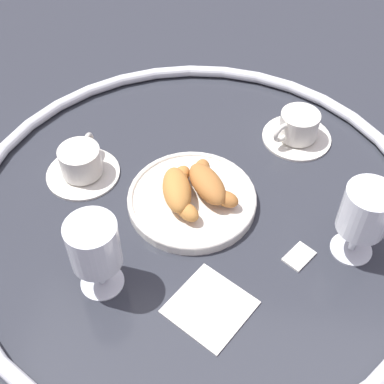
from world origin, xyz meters
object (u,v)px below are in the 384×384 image
croissant_large (178,191)px  juice_glass_right (94,246)px  coffee_cup_far (298,128)px  pastry_plate (192,199)px  sugar_packet (299,256)px  croissant_small (209,184)px  juice_glass_left (365,212)px  coffee_cup_near (81,164)px  folded_napkin (210,306)px

croissant_large → juice_glass_right: bearing=-27.5°
coffee_cup_far → croissant_large: bearing=-42.9°
pastry_plate → coffee_cup_far: (-0.20, 0.18, 0.02)m
sugar_packet → croissant_small: bearing=-86.6°
pastry_plate → juice_glass_right: 0.23m
juice_glass_left → sugar_packet: juice_glass_left is taller
coffee_cup_near → juice_glass_right: juice_glass_right is taller
coffee_cup_far → juice_glass_left: 0.28m
coffee_cup_far → juice_glass_right: 0.49m
coffee_cup_near → folded_napkin: (0.24, 0.27, -0.02)m
croissant_small → juice_glass_left: juice_glass_left is taller
pastry_plate → croissant_small: 0.04m
coffee_cup_near → sugar_packet: size_ratio=2.72×
croissant_small → juice_glass_right: (0.20, -0.14, 0.05)m
croissant_large → folded_napkin: bearing=23.5°
juice_glass_right → folded_napkin: juice_glass_right is taller
juice_glass_right → folded_napkin: bearing=84.6°
folded_napkin → sugar_packet: bearing=131.3°
coffee_cup_near → sugar_packet: bearing=72.8°
croissant_large → pastry_plate: bearing=117.4°
croissant_large → folded_napkin: size_ratio=1.19×
juice_glass_left → folded_napkin: (0.14, -0.21, -0.09)m
croissant_small → sugar_packet: size_ratio=2.38×
pastry_plate → juice_glass_right: juice_glass_right is taller
folded_napkin → coffee_cup_far: bearing=163.8°
croissant_small → folded_napkin: bearing=8.8°
pastry_plate → folded_napkin: pastry_plate is taller
coffee_cup_near → juice_glass_right: (0.22, 0.10, 0.07)m
juice_glass_right → folded_napkin: size_ratio=1.27×
juice_glass_left → juice_glass_right: same height
sugar_packet → folded_napkin: (0.11, -0.13, -0.00)m
coffee_cup_far → juice_glass_right: size_ratio=0.97×
pastry_plate → juice_glass_left: juice_glass_left is taller
pastry_plate → folded_napkin: bearing=16.8°
croissant_small → coffee_cup_near: 0.24m
croissant_large → sugar_packet: croissant_large is taller
pastry_plate → folded_napkin: (0.20, 0.06, -0.01)m
pastry_plate → juice_glass_left: 0.29m
pastry_plate → croissant_large: 0.04m
juice_glass_left → sugar_packet: bearing=-70.4°
croissant_small → sugar_packet: 0.19m
folded_napkin → coffee_cup_near: bearing=-131.3°
coffee_cup_near → coffee_cup_far: (-0.16, 0.39, 0.00)m
pastry_plate → croissant_large: size_ratio=1.74×
coffee_cup_far → juice_glass_left: (0.26, 0.10, 0.07)m
croissant_large → juice_glass_left: size_ratio=0.93×
juice_glass_left → folded_napkin: size_ratio=1.27×
coffee_cup_far → juice_glass_right: juice_glass_right is taller
pastry_plate → coffee_cup_near: 0.22m
coffee_cup_far → juice_glass_left: size_ratio=0.97×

